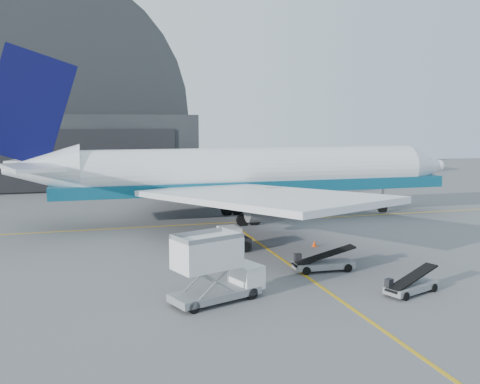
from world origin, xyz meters
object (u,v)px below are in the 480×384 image
object	(u,v)px
airliner	(239,174)
belt_loader_a	(411,286)
catering_truck	(214,269)
belt_loader_b	(323,263)
pushback_tug	(223,242)

from	to	relation	value
airliner	belt_loader_a	distance (m)	28.47
catering_truck	airliner	bearing A→B (deg)	50.78
belt_loader_a	belt_loader_b	bearing A→B (deg)	96.50
airliner	belt_loader_a	world-z (taller)	airliner
belt_loader_b	belt_loader_a	bearing A→B (deg)	-61.13
airliner	pushback_tug	xyz separation A→B (m)	(-5.26, -13.56, -4.41)
airliner	belt_loader_b	size ratio (longest dim) A/B	11.12
belt_loader_a	belt_loader_b	distance (m)	7.11
catering_truck	belt_loader_a	distance (m)	12.64
catering_truck	pushback_tug	distance (m)	13.02
belt_loader_a	belt_loader_b	size ratio (longest dim) A/B	0.90
belt_loader_a	airliner	bearing A→B (deg)	76.94
catering_truck	belt_loader_b	size ratio (longest dim) A/B	1.31
airliner	catering_truck	xyz separation A→B (m)	(-8.96, -25.97, -3.15)
pushback_tug	belt_loader_a	xyz separation A→B (m)	(8.69, -14.31, -0.28)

